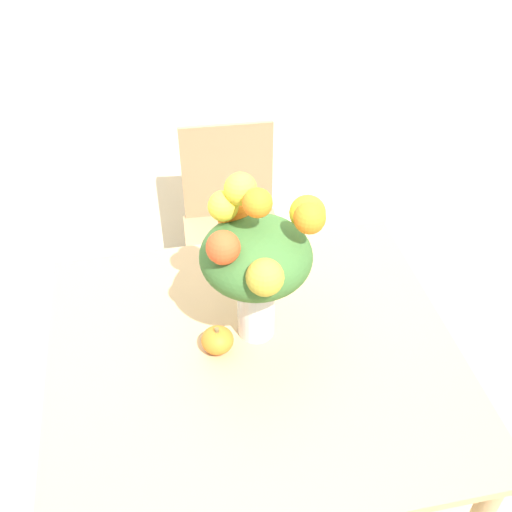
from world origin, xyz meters
The scene contains 5 objects.
ground_plane centered at (0.00, 0.00, 0.00)m, with size 12.00×12.00×0.00m, color tan.
dining_table centered at (0.00, 0.00, 0.64)m, with size 1.23×1.10×0.73m.
flower_vase centered at (0.03, 0.10, 1.03)m, with size 0.39×0.36×0.53m.
pumpkin centered at (-0.11, 0.04, 0.77)m, with size 0.10×0.10×0.09m.
dining_chair_near_window centered at (0.08, 0.92, 0.49)m, with size 0.44×0.44×0.93m.
Camera 1 is at (-0.23, -1.15, 2.12)m, focal length 42.00 mm.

